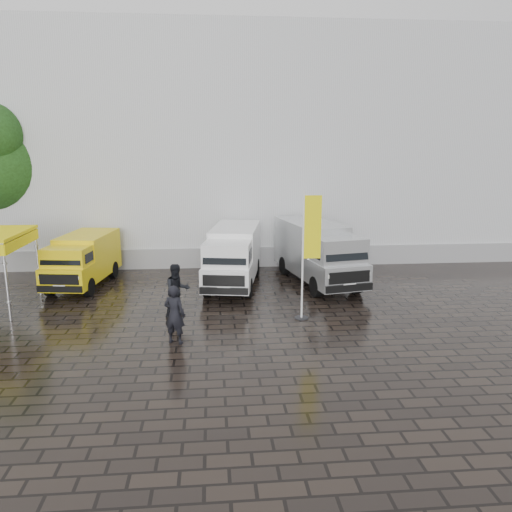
{
  "coord_description": "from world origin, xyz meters",
  "views": [
    {
      "loc": [
        -2.1,
        -16.96,
        6.07
      ],
      "look_at": [
        -0.41,
        2.2,
        1.83
      ],
      "focal_mm": 35.0,
      "sensor_mm": 36.0,
      "label": 1
    }
  ],
  "objects_px": {
    "van_white": "(233,257)",
    "person_tent": "(177,291)",
    "van_silver": "(318,254)",
    "wheelie_bin": "(357,256)",
    "flagpole": "(308,249)",
    "person_front": "(174,314)",
    "van_yellow": "(83,261)"
  },
  "relations": [
    {
      "from": "wheelie_bin",
      "to": "person_tent",
      "type": "xyz_separation_m",
      "value": [
        -8.66,
        -6.93,
        0.43
      ]
    },
    {
      "from": "van_silver",
      "to": "flagpole",
      "type": "bearing_deg",
      "value": -117.88
    },
    {
      "from": "van_silver",
      "to": "person_front",
      "type": "xyz_separation_m",
      "value": [
        -5.93,
        -6.6,
        -0.4
      ]
    },
    {
      "from": "van_yellow",
      "to": "van_white",
      "type": "xyz_separation_m",
      "value": [
        6.61,
        -0.43,
        0.15
      ]
    },
    {
      "from": "wheelie_bin",
      "to": "person_front",
      "type": "height_order",
      "value": "person_front"
    },
    {
      "from": "van_white",
      "to": "person_tent",
      "type": "relative_size",
      "value": 2.98
    },
    {
      "from": "van_yellow",
      "to": "person_tent",
      "type": "bearing_deg",
      "value": -37.36
    },
    {
      "from": "flagpole",
      "to": "van_white",
      "type": "bearing_deg",
      "value": 117.55
    },
    {
      "from": "van_yellow",
      "to": "person_tent",
      "type": "height_order",
      "value": "van_yellow"
    },
    {
      "from": "van_white",
      "to": "wheelie_bin",
      "type": "xyz_separation_m",
      "value": [
        6.45,
        2.89,
        -0.71
      ]
    },
    {
      "from": "van_white",
      "to": "flagpole",
      "type": "relative_size",
      "value": 1.26
    },
    {
      "from": "person_front",
      "to": "person_tent",
      "type": "bearing_deg",
      "value": -65.98
    },
    {
      "from": "flagpole",
      "to": "wheelie_bin",
      "type": "distance_m",
      "value": 8.77
    },
    {
      "from": "flagpole",
      "to": "wheelie_bin",
      "type": "height_order",
      "value": "flagpole"
    },
    {
      "from": "van_white",
      "to": "person_tent",
      "type": "distance_m",
      "value": 4.61
    },
    {
      "from": "wheelie_bin",
      "to": "person_front",
      "type": "bearing_deg",
      "value": -122.23
    },
    {
      "from": "van_yellow",
      "to": "person_front",
      "type": "distance_m",
      "value": 8.32
    },
    {
      "from": "van_white",
      "to": "wheelie_bin",
      "type": "height_order",
      "value": "van_white"
    },
    {
      "from": "flagpole",
      "to": "van_yellow",
      "type": "bearing_deg",
      "value": 150.66
    },
    {
      "from": "van_silver",
      "to": "wheelie_bin",
      "type": "distance_m",
      "value": 3.98
    },
    {
      "from": "van_white",
      "to": "flagpole",
      "type": "distance_m",
      "value": 5.4
    },
    {
      "from": "wheelie_bin",
      "to": "person_front",
      "type": "xyz_separation_m",
      "value": [
        -8.57,
        -9.46,
        0.39
      ]
    },
    {
      "from": "van_silver",
      "to": "wheelie_bin",
      "type": "relative_size",
      "value": 5.6
    },
    {
      "from": "van_white",
      "to": "van_silver",
      "type": "height_order",
      "value": "van_silver"
    },
    {
      "from": "van_white",
      "to": "person_tent",
      "type": "height_order",
      "value": "van_white"
    },
    {
      "from": "van_white",
      "to": "wheelie_bin",
      "type": "relative_size",
      "value": 5.28
    },
    {
      "from": "van_white",
      "to": "person_tent",
      "type": "bearing_deg",
      "value": -108.83
    },
    {
      "from": "van_yellow",
      "to": "wheelie_bin",
      "type": "distance_m",
      "value": 13.3
    },
    {
      "from": "van_silver",
      "to": "person_tent",
      "type": "bearing_deg",
      "value": -157.42
    },
    {
      "from": "wheelie_bin",
      "to": "flagpole",
      "type": "bearing_deg",
      "value": -108.12
    },
    {
      "from": "van_silver",
      "to": "person_front",
      "type": "bearing_deg",
      "value": -143.44
    },
    {
      "from": "wheelie_bin",
      "to": "van_silver",
      "type": "bearing_deg",
      "value": -122.8
    }
  ]
}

